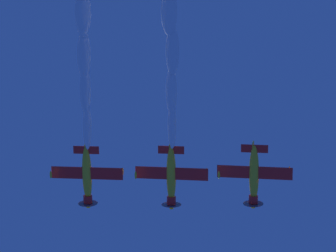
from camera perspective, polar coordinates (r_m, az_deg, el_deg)
The scene contains 3 objects.
airplane_lead at distance 83.67m, azimuth -6.72°, elevation -4.17°, with size 8.65×7.86×2.70m.
airplane_left_wingman at distance 82.26m, azimuth 0.27°, elevation -4.24°, with size 8.60×7.86×2.78m.
airplane_right_wingman at distance 81.20m, azimuth 7.13°, elevation -4.12°, with size 8.58×7.86×2.89m.
Camera 1 is at (8.68, 23.46, 2.17)m, focal length 73.59 mm.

